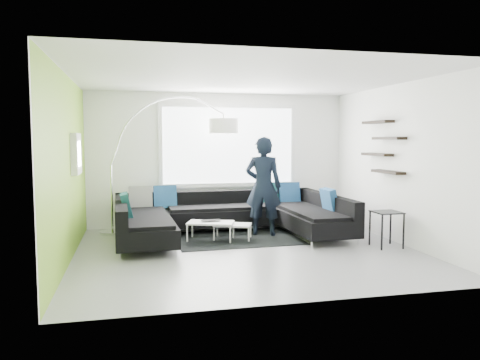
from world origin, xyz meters
The scene contains 9 objects.
ground centered at (0.00, 0.00, 0.00)m, with size 5.50×5.50×0.00m, color #939398.
room_shell centered at (0.04, 0.21, 1.81)m, with size 5.54×5.04×2.82m.
sectional_sofa centered at (-0.06, 1.09, 0.39)m, with size 4.20×2.67×0.89m.
rug centered at (0.04, 0.99, 0.01)m, with size 2.24×1.63×0.01m, color black.
coffee_table centered at (-0.25, 0.93, 0.17)m, with size 1.05×0.61×0.34m, color white.
arc_lamp centered at (-2.21, 1.97, 1.33)m, with size 2.50×0.95×2.67m, color silver, non-canonical shape.
side_table centered at (2.38, -0.25, 0.31)m, with size 0.44×0.44×0.61m, color black.
person centered at (0.61, 1.18, 0.94)m, with size 0.81×0.68×1.88m, color black.
laptop centered at (-0.44, 0.92, 0.36)m, with size 0.37×0.25×0.03m, color black.
Camera 1 is at (-1.82, -7.32, 1.83)m, focal length 35.00 mm.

